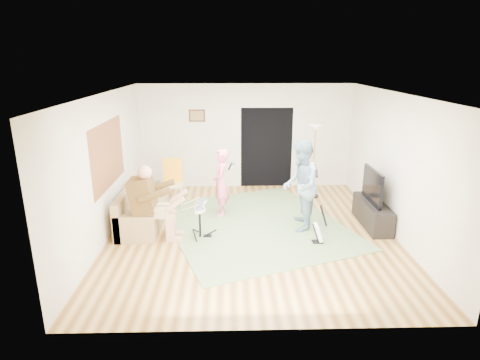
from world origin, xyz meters
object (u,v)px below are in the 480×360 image
at_px(singer, 221,183).
at_px(television, 373,186).
at_px(guitarist, 300,186).
at_px(tv_cabinet, 372,214).
at_px(drum_kit, 200,223).
at_px(sofa, 140,213).
at_px(torchiere_lamp, 315,148).
at_px(dining_chair, 173,189).
at_px(guitar_spare, 318,232).

height_order(singer, television, singer).
bearing_deg(guitarist, tv_cabinet, 103.82).
bearing_deg(television, drum_kit, -171.71).
distance_m(tv_cabinet, television, 0.60).
xyz_separation_m(sofa, television, (4.73, -0.15, 0.60)).
height_order(sofa, tv_cabinet, sofa).
height_order(sofa, guitarist, guitarist).
xyz_separation_m(drum_kit, torchiere_lamp, (2.63, 2.32, 0.93)).
bearing_deg(guitarist, television, 103.98).
bearing_deg(dining_chair, guitar_spare, -39.13).
distance_m(guitarist, tv_cabinet, 1.67).
relative_size(sofa, singer, 1.27).
xyz_separation_m(drum_kit, singer, (0.39, 1.16, 0.44)).
bearing_deg(tv_cabinet, dining_chair, 162.66).
distance_m(torchiere_lamp, television, 2.03).
xyz_separation_m(singer, torchiere_lamp, (2.24, 1.16, 0.49)).
distance_m(sofa, torchiere_lamp, 4.37).
height_order(drum_kit, guitar_spare, guitar_spare).
bearing_deg(dining_chair, drum_kit, -71.22).
bearing_deg(dining_chair, tv_cabinet, -20.76).
xyz_separation_m(guitar_spare, television, (1.23, 0.81, 0.63)).
distance_m(drum_kit, television, 3.53).
bearing_deg(sofa, tv_cabinet, -1.76).
bearing_deg(torchiere_lamp, drum_kit, -138.58).
distance_m(singer, torchiere_lamp, 2.57).
bearing_deg(guitarist, guitar_spare, 29.39).
relative_size(singer, torchiere_lamp, 0.82).
bearing_deg(dining_chair, singer, -34.07).
height_order(sofa, television, television).
bearing_deg(guitar_spare, dining_chair, 144.28).
xyz_separation_m(guitar_spare, torchiere_lamp, (0.41, 2.62, 1.01)).
relative_size(singer, television, 1.46).
distance_m(guitar_spare, television, 1.60).
height_order(drum_kit, tv_cabinet, drum_kit).
distance_m(sofa, guitar_spare, 3.63).
distance_m(sofa, tv_cabinet, 4.79).
bearing_deg(tv_cabinet, singer, 168.14).
bearing_deg(tv_cabinet, guitarist, -175.16).
height_order(guitarist, dining_chair, guitarist).
relative_size(singer, dining_chair, 1.37).
height_order(sofa, singer, singer).
relative_size(guitar_spare, dining_chair, 0.70).
relative_size(torchiere_lamp, television, 1.77).
bearing_deg(singer, tv_cabinet, 77.03).
bearing_deg(singer, sofa, -74.25).
distance_m(guitarist, torchiere_lamp, 2.08).
xyz_separation_m(guitarist, torchiere_lamp, (0.66, 1.95, 0.32)).
height_order(sofa, guitar_spare, sofa).
distance_m(dining_chair, television, 4.43).
relative_size(drum_kit, dining_chair, 0.64).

